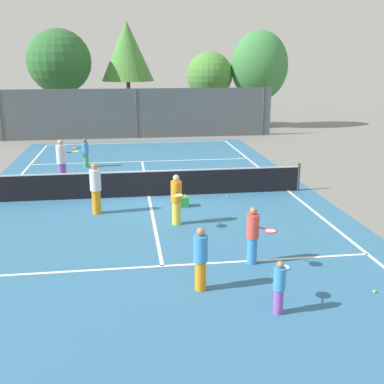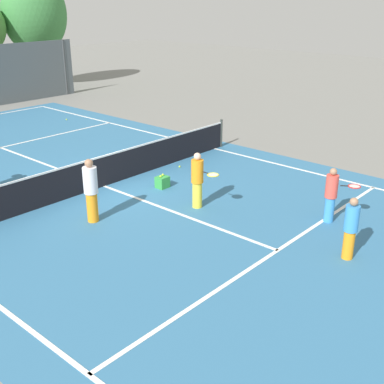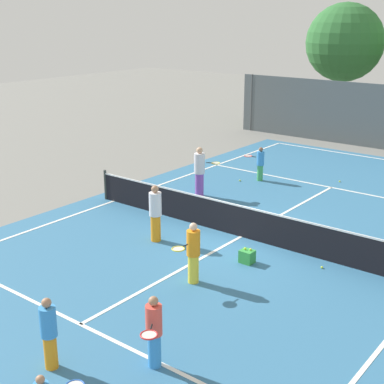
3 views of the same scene
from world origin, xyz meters
name	(u,v)px [view 3 (image 3 of 3)]	position (x,y,z in m)	size (l,w,h in m)	color
ground_plane	(241,237)	(0.00, 0.00, 0.00)	(80.00, 80.00, 0.00)	slate
court_surface	(241,237)	(0.00, 0.00, 0.00)	(13.00, 25.00, 0.01)	teal
tennis_net	(242,221)	(0.00, 0.00, 0.51)	(11.90, 0.10, 1.10)	#333833
tree_0	(345,43)	(-5.29, 18.96, 4.85)	(4.57, 4.57, 7.15)	brown
player_0	(200,171)	(-3.44, 2.43, 0.95)	(0.94, 0.72, 1.85)	purple
player_1	(193,252)	(0.70, -3.29, 0.83)	(0.36, 0.91, 1.60)	yellow
player_2	(49,333)	(0.75, -7.77, 0.76)	(0.32, 0.32, 1.49)	orange
player_4	(155,213)	(-1.84, -1.83, 0.89)	(0.37, 0.37, 1.73)	orange
player_5	(260,163)	(-2.73, 5.51, 0.72)	(0.88, 0.40, 1.39)	#3FA559
player_6	(154,331)	(2.29, -6.53, 0.77)	(0.69, 0.86, 1.49)	#388CD8
ball_crate	(247,256)	(1.14, -1.46, 0.18)	(0.37, 0.32, 0.43)	green
tennis_ball_0	(322,267)	(2.92, -0.54, 0.03)	(0.07, 0.07, 0.07)	#CCE533
tennis_ball_1	(240,180)	(-3.28, 4.93, 0.03)	(0.07, 0.07, 0.07)	#CCE533
tennis_ball_3	(340,181)	(-0.04, 7.30, 0.03)	(0.07, 0.07, 0.07)	#CCE533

